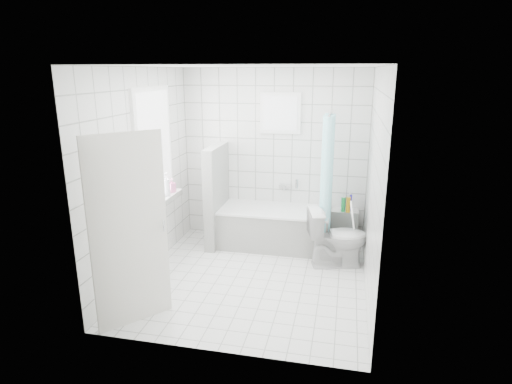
# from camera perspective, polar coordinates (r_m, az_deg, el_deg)

# --- Properties ---
(ground) EXTENTS (3.00, 3.00, 0.00)m
(ground) POSITION_cam_1_polar(r_m,az_deg,el_deg) (5.55, -0.51, -11.48)
(ground) COLOR white
(ground) RESTS_ON ground
(ceiling) EXTENTS (3.00, 3.00, 0.00)m
(ceiling) POSITION_cam_1_polar(r_m,az_deg,el_deg) (4.93, -0.58, 16.43)
(ceiling) COLOR white
(ceiling) RESTS_ON ground
(wall_back) EXTENTS (2.80, 0.02, 2.60)m
(wall_back) POSITION_cam_1_polar(r_m,az_deg,el_deg) (6.53, 2.35, 4.81)
(wall_back) COLOR white
(wall_back) RESTS_ON ground
(wall_front) EXTENTS (2.80, 0.02, 2.60)m
(wall_front) POSITION_cam_1_polar(r_m,az_deg,el_deg) (3.70, -5.64, -3.97)
(wall_front) COLOR white
(wall_front) RESTS_ON ground
(wall_left) EXTENTS (0.02, 3.00, 2.60)m
(wall_left) POSITION_cam_1_polar(r_m,az_deg,el_deg) (5.56, -14.78, 2.33)
(wall_left) COLOR white
(wall_left) RESTS_ON ground
(wall_right) EXTENTS (0.02, 3.00, 2.60)m
(wall_right) POSITION_cam_1_polar(r_m,az_deg,el_deg) (4.98, 15.37, 0.74)
(wall_right) COLOR white
(wall_right) RESTS_ON ground
(window_left) EXTENTS (0.01, 0.90, 1.40)m
(window_left) POSITION_cam_1_polar(r_m,az_deg,el_deg) (5.74, -13.25, 5.92)
(window_left) COLOR white
(window_left) RESTS_ON wall_left
(window_back) EXTENTS (0.50, 0.01, 0.50)m
(window_back) POSITION_cam_1_polar(r_m,az_deg,el_deg) (6.37, 3.25, 10.43)
(window_back) COLOR white
(window_back) RESTS_ON wall_back
(window_sill) EXTENTS (0.18, 1.02, 0.08)m
(window_sill) POSITION_cam_1_polar(r_m,az_deg,el_deg) (5.89, -12.41, -1.19)
(window_sill) COLOR white
(window_sill) RESTS_ON wall_left
(door) EXTENTS (0.54, 0.64, 2.00)m
(door) POSITION_cam_1_polar(r_m,az_deg,el_deg) (4.47, -16.52, -5.14)
(door) COLOR silver
(door) RESTS_ON ground
(bathtub) EXTENTS (1.62, 0.77, 0.58)m
(bathtub) POSITION_cam_1_polar(r_m,az_deg,el_deg) (6.43, 2.48, -4.73)
(bathtub) COLOR white
(bathtub) RESTS_ON ground
(partition_wall) EXTENTS (0.15, 0.85, 1.50)m
(partition_wall) POSITION_cam_1_polar(r_m,az_deg,el_deg) (6.43, -5.26, -0.45)
(partition_wall) COLOR white
(partition_wall) RESTS_ON ground
(tiled_ledge) EXTENTS (0.40, 0.24, 0.55)m
(tiled_ledge) POSITION_cam_1_polar(r_m,az_deg,el_deg) (6.60, 11.64, -4.65)
(tiled_ledge) COLOR white
(tiled_ledge) RESTS_ON ground
(toilet) EXTENTS (0.87, 0.63, 0.80)m
(toilet) POSITION_cam_1_polar(r_m,az_deg,el_deg) (5.86, 10.81, -5.96)
(toilet) COLOR white
(toilet) RESTS_ON ground
(curtain_rod) EXTENTS (0.02, 0.80, 0.02)m
(curtain_rod) POSITION_cam_1_polar(r_m,az_deg,el_deg) (5.94, 9.91, 10.32)
(curtain_rod) COLOR silver
(curtain_rod) RESTS_ON wall_back
(shower_curtain) EXTENTS (0.14, 0.48, 1.78)m
(shower_curtain) POSITION_cam_1_polar(r_m,az_deg,el_deg) (5.97, 9.45, 1.58)
(shower_curtain) COLOR #56F4FD
(shower_curtain) RESTS_ON curtain_rod
(tub_faucet) EXTENTS (0.18, 0.06, 0.06)m
(tub_faucet) POSITION_cam_1_polar(r_m,az_deg,el_deg) (6.56, 3.90, 0.81)
(tub_faucet) COLOR silver
(tub_faucet) RESTS_ON wall_back
(sill_bottles) EXTENTS (0.14, 0.63, 0.32)m
(sill_bottles) POSITION_cam_1_polar(r_m,az_deg,el_deg) (5.93, -12.01, 0.72)
(sill_bottles) COLOR #2FC1D3
(sill_bottles) RESTS_ON window_sill
(ledge_bottles) EXTENTS (0.15, 0.18, 0.24)m
(ledge_bottles) POSITION_cam_1_polar(r_m,az_deg,el_deg) (6.43, 12.05, -1.55)
(ledge_bottles) COLOR #2C1BDE
(ledge_bottles) RESTS_ON tiled_ledge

